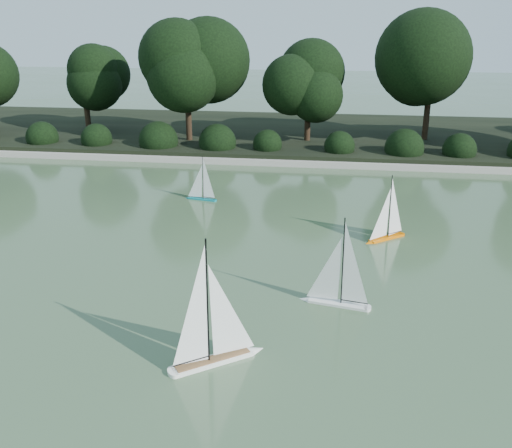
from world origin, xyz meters
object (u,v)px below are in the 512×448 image
Objects in this scene: sailboat_orange at (384,229)px; sailboat_teal at (199,192)px; sailboat_white_a at (333,290)px; sailboat_white_b at (220,342)px.

sailboat_orange is 1.21× the size of sailboat_teal.
sailboat_white_a is 2.34m from sailboat_white_b.
sailboat_teal is at bearing 105.31° from sailboat_white_b.
sailboat_white_a is 1.35× the size of sailboat_teal.
sailboat_white_a is 0.84× the size of sailboat_white_b.
sailboat_orange is at bearing 62.29° from sailboat_white_b.
sailboat_white_b is 1.62× the size of sailboat_teal.
sailboat_orange is (2.50, 4.75, -0.07)m from sailboat_white_b.
sailboat_white_a is 1.12× the size of sailboat_orange.
sailboat_white_b is 7.12m from sailboat_teal.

